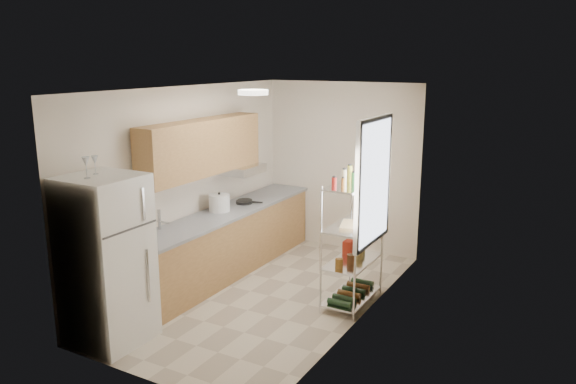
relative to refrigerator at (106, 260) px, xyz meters
The scene contains 16 objects.
room 2.04m from the refrigerator, 64.17° to the left, with size 2.52×4.42×2.62m.
counter_run 2.28m from the refrigerator, 91.25° to the left, with size 0.63×3.51×0.90m.
upper_cabinets 2.11m from the refrigerator, 95.57° to the left, with size 0.33×2.20×0.72m, color #B4854C.
range_hood 2.75m from the refrigerator, 92.76° to the left, with size 0.50×0.60×0.12m, color #B7BABC.
window 3.07m from the refrigerator, 45.71° to the left, with size 0.06×1.00×1.46m, color white.
bakers_rack 2.82m from the refrigerator, 48.15° to the left, with size 0.45×0.90×1.73m.
ceiling_dome 2.41m from the refrigerator, 59.85° to the left, with size 0.34×0.34×0.06m, color white.
refrigerator is the anchor object (origin of this frame).
wine_glass_a 1.02m from the refrigerator, 91.45° to the right, with size 0.08×0.08×0.22m, color silver, non-canonical shape.
wine_glass_b 1.00m from the refrigerator, 161.45° to the left, with size 0.07×0.07×0.19m, color silver, non-canonical shape.
rice_cooker 2.15m from the refrigerator, 93.22° to the left, with size 0.29×0.29×0.23m, color white.
frying_pan_large 2.64m from the refrigerator, 91.13° to the left, with size 0.24×0.24×0.04m, color black.
frying_pan_small 2.70m from the refrigerator, 91.56° to the left, with size 0.22×0.22×0.04m, color black.
cutting_board 2.80m from the refrigerator, 47.05° to the left, with size 0.30×0.39×0.03m, color tan.
espresso_machine 3.10m from the refrigerator, 51.80° to the left, with size 0.16×0.25×0.29m, color black.
storage_bag 2.90m from the refrigerator, 53.13° to the left, with size 0.10×0.14×0.17m, color #A82714.
Camera 1 is at (3.46, -5.66, 2.95)m, focal length 35.00 mm.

